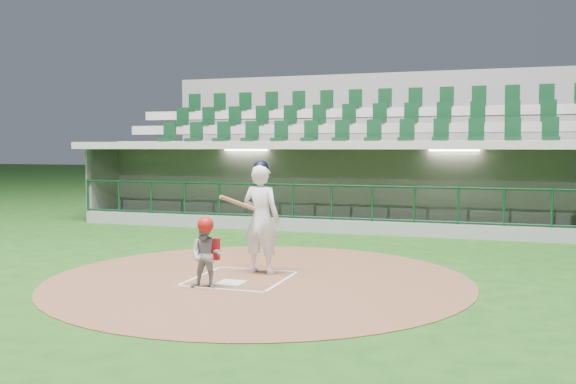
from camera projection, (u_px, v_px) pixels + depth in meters
name	position (u px, v px, depth m)	size (l,w,h in m)	color
ground	(247.00, 276.00, 11.20)	(120.00, 120.00, 0.00)	#194313
dirt_circle	(259.00, 279.00, 10.91)	(7.20, 7.20, 0.01)	brown
home_plate	(231.00, 283.00, 10.53)	(0.43, 0.43, 0.02)	silver
batter_box_chalk	(240.00, 278.00, 10.91)	(1.55, 1.80, 0.01)	white
dugout_structure	(353.00, 192.00, 18.49)	(16.40, 3.70, 3.00)	slate
seating_deck	(368.00, 172.00, 21.43)	(17.00, 6.72, 5.15)	gray
batter	(261.00, 217.00, 11.34)	(0.92, 0.92, 2.01)	white
catcher	(206.00, 253.00, 10.16)	(0.55, 0.45, 1.14)	gray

